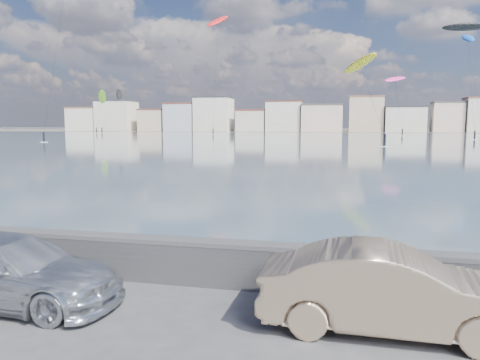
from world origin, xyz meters
TOP-DOWN VIEW (x-y plane):
  - ground at (0.00, 0.00)m, footprint 700.00×700.00m
  - bay_water at (0.00, 91.50)m, footprint 500.00×177.00m
  - far_shore_strip at (0.00, 200.00)m, footprint 500.00×60.00m
  - seawall at (0.00, 2.70)m, footprint 400.00×0.36m
  - far_buildings at (1.31, 186.00)m, footprint 240.79×13.26m
  - car_silver at (-2.96, 0.87)m, footprint 4.64×1.97m
  - car_champagne at (4.26, 1.22)m, footprint 4.45×1.60m
  - kitesurfer_2 at (-81.29, 158.83)m, footprint 5.29×16.76m
  - kitesurfer_3 at (16.69, 134.91)m, footprint 7.60×9.97m
  - kitesurfer_4 at (-87.11, 156.72)m, footprint 6.85×15.17m
  - kitesurfer_6 at (37.80, 145.93)m, footprint 5.77×11.69m
  - kitesurfer_8 at (-38.64, 146.28)m, footprint 7.28×15.05m
  - kitesurfer_13 at (29.15, 109.97)m, footprint 11.08×10.90m
  - kitesurfer_15 at (5.57, 81.18)m, footprint 8.08×19.28m

SIDE VIEW (x-z plane):
  - ground at x=0.00m, z-range 0.00..0.00m
  - bay_water at x=0.00m, z-range 0.01..0.01m
  - far_shore_strip at x=0.00m, z-range 0.01..0.01m
  - seawall at x=0.00m, z-range 0.04..1.12m
  - car_silver at x=-2.96m, z-range 0.00..1.34m
  - car_champagne at x=4.26m, z-range 0.00..1.46m
  - far_buildings at x=1.31m, z-range -1.27..13.33m
  - kitesurfer_4 at x=-87.11m, z-range 5.07..21.52m
  - kitesurfer_15 at x=5.57m, z-range 6.05..21.84m
  - kitesurfer_2 at x=-81.29m, z-range 5.57..22.67m
  - kitesurfer_3 at x=16.69m, z-range 6.92..24.46m
  - kitesurfer_13 at x=29.15m, z-range 11.73..37.86m
  - kitesurfer_6 at x=37.80m, z-range 12.61..43.43m
  - kitesurfer_8 at x=-38.64m, z-range 16.54..56.62m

